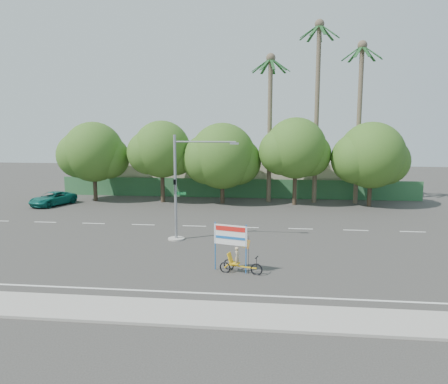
# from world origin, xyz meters

# --- Properties ---
(ground) EXTENTS (120.00, 120.00, 0.00)m
(ground) POSITION_xyz_m (0.00, 0.00, 0.00)
(ground) COLOR #33302D
(ground) RESTS_ON ground
(sidewalk_near) EXTENTS (50.00, 2.40, 0.12)m
(sidewalk_near) POSITION_xyz_m (0.00, -7.50, 0.06)
(sidewalk_near) COLOR gray
(sidewalk_near) RESTS_ON ground
(fence) EXTENTS (38.00, 0.08, 2.00)m
(fence) POSITION_xyz_m (0.00, 21.50, 1.00)
(fence) COLOR #336B3D
(fence) RESTS_ON ground
(building_left) EXTENTS (12.00, 8.00, 4.00)m
(building_left) POSITION_xyz_m (-10.00, 26.00, 2.00)
(building_left) COLOR beige
(building_left) RESTS_ON ground
(building_right) EXTENTS (14.00, 8.00, 3.60)m
(building_right) POSITION_xyz_m (8.00, 26.00, 1.80)
(building_right) COLOR beige
(building_right) RESTS_ON ground
(tree_far_left) EXTENTS (7.14, 6.00, 7.96)m
(tree_far_left) POSITION_xyz_m (-14.05, 18.00, 4.76)
(tree_far_left) COLOR #473828
(tree_far_left) RESTS_ON ground
(tree_left) EXTENTS (6.66, 5.60, 8.07)m
(tree_left) POSITION_xyz_m (-7.05, 18.00, 5.06)
(tree_left) COLOR #473828
(tree_left) RESTS_ON ground
(tree_center) EXTENTS (7.62, 6.40, 7.85)m
(tree_center) POSITION_xyz_m (-1.05, 18.00, 4.47)
(tree_center) COLOR #473828
(tree_center) RESTS_ON ground
(tree_right) EXTENTS (6.90, 5.80, 8.36)m
(tree_right) POSITION_xyz_m (5.95, 18.00, 5.24)
(tree_right) COLOR #473828
(tree_right) RESTS_ON ground
(tree_far_right) EXTENTS (7.38, 6.20, 7.94)m
(tree_far_right) POSITION_xyz_m (12.95, 18.00, 4.64)
(tree_far_right) COLOR #473828
(tree_far_right) RESTS_ON ground
(palm_tall) EXTENTS (3.73, 3.79, 17.45)m
(palm_tall) POSITION_xyz_m (8.00, 19.50, 10.46)
(palm_tall) COLOR #70604C
(palm_tall) RESTS_ON ground
(palm_mid) EXTENTS (3.73, 3.79, 15.45)m
(palm_mid) POSITION_xyz_m (12.00, 19.50, 9.40)
(palm_mid) COLOR #70604C
(palm_mid) RESTS_ON ground
(palm_short) EXTENTS (3.73, 3.79, 14.45)m
(palm_short) POSITION_xyz_m (3.50, 19.50, 8.86)
(palm_short) COLOR #70604C
(palm_short) RESTS_ON ground
(traffic_signal) EXTENTS (4.72, 1.10, 7.00)m
(traffic_signal) POSITION_xyz_m (-2.20, 3.98, 2.92)
(traffic_signal) COLOR gray
(traffic_signal) RESTS_ON ground
(trike_billboard) EXTENTS (2.59, 1.03, 2.63)m
(trike_billboard) POSITION_xyz_m (2.00, -2.13, 1.06)
(trike_billboard) COLOR black
(trike_billboard) RESTS_ON ground
(pickup_truck) EXTENTS (3.67, 5.10, 1.29)m
(pickup_truck) POSITION_xyz_m (-17.06, 15.08, 0.64)
(pickup_truck) COLOR #0D6156
(pickup_truck) RESTS_ON ground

